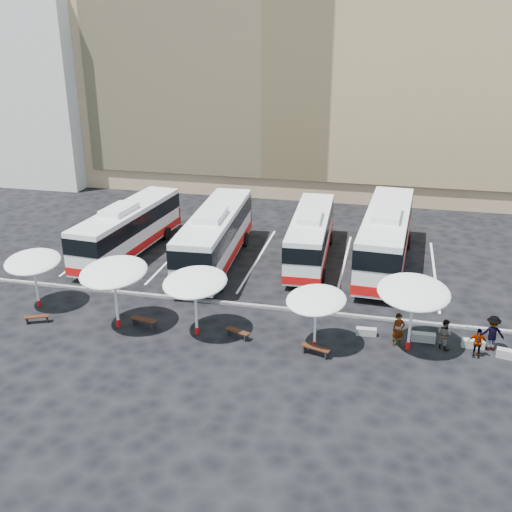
% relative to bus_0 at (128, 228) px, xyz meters
% --- Properties ---
extents(ground, '(120.00, 120.00, 0.00)m').
position_rel_bus_0_xyz_m(ground, '(9.20, -6.94, -1.93)').
color(ground, black).
rests_on(ground, ground).
extents(sandstone_building, '(42.00, 18.25, 29.60)m').
position_rel_bus_0_xyz_m(sandstone_building, '(9.20, 24.93, 10.69)').
color(sandstone_building, tan).
rests_on(sandstone_building, ground).
extents(apartment_block, '(14.00, 14.00, 18.00)m').
position_rel_bus_0_xyz_m(apartment_block, '(-18.80, 21.06, 7.07)').
color(apartment_block, silver).
rests_on(apartment_block, ground).
extents(curb_divider, '(34.00, 0.25, 0.15)m').
position_rel_bus_0_xyz_m(curb_divider, '(9.20, -6.44, -1.86)').
color(curb_divider, black).
rests_on(curb_divider, ground).
extents(bay_lines, '(24.15, 12.00, 0.01)m').
position_rel_bus_0_xyz_m(bay_lines, '(9.20, 1.06, -1.93)').
color(bay_lines, white).
rests_on(bay_lines, ground).
extents(bus_0, '(3.58, 12.09, 3.78)m').
position_rel_bus_0_xyz_m(bus_0, '(0.00, 0.00, 0.00)').
color(bus_0, white).
rests_on(bus_0, ground).
extents(bus_1, '(3.49, 12.92, 4.06)m').
position_rel_bus_0_xyz_m(bus_1, '(6.58, -0.51, 0.14)').
color(bus_1, white).
rests_on(bus_1, ground).
extents(bus_2, '(3.01, 11.49, 3.62)m').
position_rel_bus_0_xyz_m(bus_2, '(12.78, 1.69, -0.08)').
color(bus_2, white).
rests_on(bus_2, ground).
extents(bus_3, '(3.67, 13.47, 4.23)m').
position_rel_bus_0_xyz_m(bus_3, '(17.84, 1.75, 0.23)').
color(bus_3, white).
rests_on(bus_3, ground).
extents(sunshade_0, '(3.85, 3.88, 3.29)m').
position_rel_bus_0_xyz_m(sunshade_0, '(-1.66, -9.16, 0.87)').
color(sunshade_0, white).
rests_on(sunshade_0, ground).
extents(sunshade_1, '(4.34, 4.37, 3.79)m').
position_rel_bus_0_xyz_m(sunshade_1, '(3.97, -10.45, 1.28)').
color(sunshade_1, white).
rests_on(sunshade_1, ground).
extents(sunshade_2, '(4.16, 4.19, 3.54)m').
position_rel_bus_0_xyz_m(sunshade_2, '(8.42, -10.28, 1.08)').
color(sunshade_2, white).
rests_on(sunshade_2, ground).
extents(sunshade_3, '(4.03, 4.05, 3.16)m').
position_rel_bus_0_xyz_m(sunshade_3, '(14.72, -10.31, 0.76)').
color(sunshade_3, white).
rests_on(sunshade_3, ground).
extents(sunshade_4, '(4.19, 4.22, 3.75)m').
position_rel_bus_0_xyz_m(sunshade_4, '(19.39, -9.39, 1.26)').
color(sunshade_4, white).
rests_on(sunshade_4, ground).
extents(wood_bench_0, '(1.35, 0.85, 0.41)m').
position_rel_bus_0_xyz_m(wood_bench_0, '(-0.62, -11.04, -1.62)').
color(wood_bench_0, black).
rests_on(wood_bench_0, ground).
extents(wood_bench_1, '(1.60, 0.70, 0.47)m').
position_rel_bus_0_xyz_m(wood_bench_1, '(5.35, -10.16, -1.57)').
color(wood_bench_1, black).
rests_on(wood_bench_1, ground).
extents(wood_bench_2, '(1.43, 0.84, 0.43)m').
position_rel_bus_0_xyz_m(wood_bench_2, '(10.64, -10.20, -1.61)').
color(wood_bench_2, black).
rests_on(wood_bench_2, ground).
extents(wood_bench_3, '(1.54, 0.83, 0.46)m').
position_rel_bus_0_xyz_m(wood_bench_3, '(14.89, -11.03, -1.58)').
color(wood_bench_3, black).
rests_on(wood_bench_3, ground).
extents(conc_bench_0, '(1.09, 0.42, 0.40)m').
position_rel_bus_0_xyz_m(conc_bench_0, '(17.23, -8.38, -1.73)').
color(conc_bench_0, gray).
rests_on(conc_bench_0, ground).
extents(conc_bench_1, '(1.22, 0.42, 0.46)m').
position_rel_bus_0_xyz_m(conc_bench_1, '(20.17, -8.38, -1.70)').
color(conc_bench_1, gray).
rests_on(conc_bench_1, ground).
extents(conc_bench_2, '(1.14, 0.39, 0.43)m').
position_rel_bus_0_xyz_m(conc_bench_2, '(22.64, -8.47, -1.72)').
color(conc_bench_2, gray).
rests_on(conc_bench_2, ground).
extents(conc_bench_3, '(1.25, 0.62, 0.45)m').
position_rel_bus_0_xyz_m(conc_bench_3, '(24.27, -9.19, -1.71)').
color(conc_bench_3, gray).
rests_on(conc_bench_3, ground).
extents(passenger_0, '(0.77, 0.64, 1.81)m').
position_rel_bus_0_xyz_m(passenger_0, '(18.85, -9.14, -1.03)').
color(passenger_0, black).
rests_on(passenger_0, ground).
extents(passenger_1, '(0.99, 0.99, 1.62)m').
position_rel_bus_0_xyz_m(passenger_1, '(21.15, -8.89, -1.12)').
color(passenger_1, black).
rests_on(passenger_1, ground).
extents(passenger_2, '(0.95, 0.46, 1.56)m').
position_rel_bus_0_xyz_m(passenger_2, '(22.68, -9.39, -1.15)').
color(passenger_2, black).
rests_on(passenger_2, ground).
extents(passenger_3, '(1.24, 0.75, 1.88)m').
position_rel_bus_0_xyz_m(passenger_3, '(23.47, -8.49, -0.99)').
color(passenger_3, black).
rests_on(passenger_3, ground).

